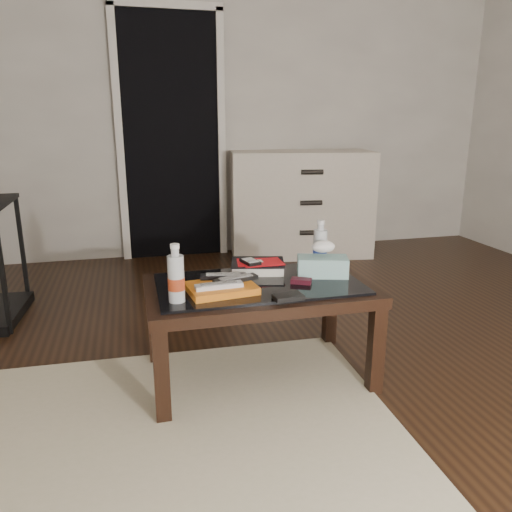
{
  "coord_description": "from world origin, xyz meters",
  "views": [
    {
      "loc": [
        -0.77,
        -1.84,
        1.18
      ],
      "look_at": [
        -0.21,
        0.34,
        0.55
      ],
      "focal_mm": 35.0,
      "sensor_mm": 36.0,
      "label": 1
    }
  ],
  "objects_px": {
    "water_bottle_left": "(176,273)",
    "tissue_box": "(322,266)",
    "dresser": "(301,204)",
    "textbook": "(258,266)",
    "water_bottle_right": "(320,244)",
    "coffee_table": "(259,296)"
  },
  "relations": [
    {
      "from": "dresser",
      "to": "textbook",
      "type": "distance_m",
      "value": 2.04
    },
    {
      "from": "water_bottle_left",
      "to": "tissue_box",
      "type": "distance_m",
      "value": 0.72
    },
    {
      "from": "water_bottle_left",
      "to": "tissue_box",
      "type": "height_order",
      "value": "water_bottle_left"
    },
    {
      "from": "water_bottle_left",
      "to": "dresser",
      "type": "bearing_deg",
      "value": 59.46
    },
    {
      "from": "textbook",
      "to": "water_bottle_right",
      "type": "height_order",
      "value": "water_bottle_right"
    },
    {
      "from": "dresser",
      "to": "water_bottle_right",
      "type": "height_order",
      "value": "dresser"
    },
    {
      "from": "textbook",
      "to": "tissue_box",
      "type": "relative_size",
      "value": 1.09
    },
    {
      "from": "coffee_table",
      "to": "dresser",
      "type": "bearing_deg",
      "value": 65.97
    },
    {
      "from": "dresser",
      "to": "textbook",
      "type": "xyz_separation_m",
      "value": [
        -0.86,
        -1.85,
        0.03
      ]
    },
    {
      "from": "tissue_box",
      "to": "dresser",
      "type": "bearing_deg",
      "value": 89.85
    },
    {
      "from": "water_bottle_left",
      "to": "water_bottle_right",
      "type": "distance_m",
      "value": 0.78
    },
    {
      "from": "water_bottle_left",
      "to": "water_bottle_right",
      "type": "bearing_deg",
      "value": 22.14
    },
    {
      "from": "textbook",
      "to": "tissue_box",
      "type": "bearing_deg",
      "value": -13.7
    },
    {
      "from": "dresser",
      "to": "water_bottle_left",
      "type": "height_order",
      "value": "dresser"
    },
    {
      "from": "water_bottle_left",
      "to": "tissue_box",
      "type": "bearing_deg",
      "value": 14.13
    },
    {
      "from": "coffee_table",
      "to": "textbook",
      "type": "bearing_deg",
      "value": 77.01
    },
    {
      "from": "coffee_table",
      "to": "water_bottle_left",
      "type": "bearing_deg",
      "value": -158.85
    },
    {
      "from": "textbook",
      "to": "water_bottle_right",
      "type": "distance_m",
      "value": 0.32
    },
    {
      "from": "water_bottle_right",
      "to": "tissue_box",
      "type": "distance_m",
      "value": 0.15
    },
    {
      "from": "textbook",
      "to": "coffee_table",
      "type": "bearing_deg",
      "value": -89.14
    },
    {
      "from": "coffee_table",
      "to": "textbook",
      "type": "height_order",
      "value": "textbook"
    },
    {
      "from": "tissue_box",
      "to": "water_bottle_left",
      "type": "bearing_deg",
      "value": -149.61
    }
  ]
}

